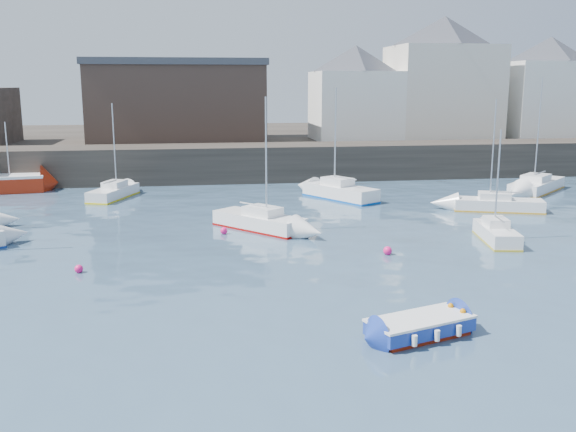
{
  "coord_description": "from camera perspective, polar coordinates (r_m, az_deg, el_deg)",
  "views": [
    {
      "loc": [
        -4.78,
        -19.89,
        8.18
      ],
      "look_at": [
        0.0,
        12.0,
        1.5
      ],
      "focal_mm": 40.0,
      "sensor_mm": 36.0,
      "label": 1
    }
  ],
  "objects": [
    {
      "name": "buoy_far",
      "position": [
        35.71,
        -5.71,
        -1.6
      ],
      "size": [
        0.4,
        0.4,
        0.4
      ],
      "primitive_type": "sphere",
      "color": "#FF1973",
      "rests_on": "ground"
    },
    {
      "name": "sailboat_d",
      "position": [
        44.13,
        18.15,
        1.01
      ],
      "size": [
        5.94,
        3.54,
        7.22
      ],
      "color": "white",
      "rests_on": "ground"
    },
    {
      "name": "blue_dinghy",
      "position": [
        21.78,
        11.65,
        -9.54
      ],
      "size": [
        3.86,
        2.59,
        0.68
      ],
      "color": "#981F0A",
      "rests_on": "ground"
    },
    {
      "name": "buoy_near",
      "position": [
        29.84,
        -18.08,
        -4.8
      ],
      "size": [
        0.37,
        0.37,
        0.37
      ],
      "primitive_type": "sphere",
      "color": "#FF1973",
      "rests_on": "ground"
    },
    {
      "name": "bldg_east_d",
      "position": [
        63.39,
        6.0,
        10.9
      ],
      "size": [
        11.14,
        11.14,
        8.95
      ],
      "color": "white",
      "rests_on": "land_strip"
    },
    {
      "name": "warehouse",
      "position": [
        62.92,
        -9.79,
        10.11
      ],
      "size": [
        16.4,
        10.4,
        7.6
      ],
      "color": "#3D2D26",
      "rests_on": "land_strip"
    },
    {
      "name": "sailboat_f",
      "position": [
        46.31,
        4.63,
        2.19
      ],
      "size": [
        4.84,
        6.19,
        7.9
      ],
      "color": "white",
      "rests_on": "ground"
    },
    {
      "name": "buoy_mid",
      "position": [
        31.67,
        8.84,
        -3.41
      ],
      "size": [
        0.43,
        0.43,
        0.43
      ],
      "primitive_type": "sphere",
      "color": "#FF1973",
      "rests_on": "ground"
    },
    {
      "name": "land_strip",
      "position": [
        73.36,
        -4.78,
        6.36
      ],
      "size": [
        90.0,
        32.0,
        2.8
      ],
      "primitive_type": "cube",
      "color": "#28231E",
      "rests_on": "ground"
    },
    {
      "name": "quay_wall",
      "position": [
        55.5,
        -3.54,
        4.77
      ],
      "size": [
        90.0,
        5.0,
        3.0
      ],
      "primitive_type": "cube",
      "color": "#28231E",
      "rests_on": "ground"
    },
    {
      "name": "sailboat_g",
      "position": [
        52.98,
        21.23,
        2.56
      ],
      "size": [
        6.53,
        6.25,
        8.67
      ],
      "color": "white",
      "rests_on": "ground"
    },
    {
      "name": "bldg_east_a",
      "position": [
        66.67,
        13.59,
        11.92
      ],
      "size": [
        13.36,
        13.36,
        11.8
      ],
      "color": "beige",
      "rests_on": "land_strip"
    },
    {
      "name": "water",
      "position": [
        22.03,
        4.71,
        -10.13
      ],
      "size": [
        220.0,
        220.0,
        0.0
      ],
      "primitive_type": "plane",
      "color": "#2D4760",
      "rests_on": "ground"
    },
    {
      "name": "sailboat_b",
      "position": [
        36.6,
        -2.55,
        -0.44
      ],
      "size": [
        5.22,
        5.61,
        7.48
      ],
      "color": "white",
      "rests_on": "ground"
    },
    {
      "name": "bldg_east_b",
      "position": [
        71.06,
        22.11,
        10.61
      ],
      "size": [
        11.88,
        11.88,
        9.95
      ],
      "color": "white",
      "rests_on": "land_strip"
    },
    {
      "name": "sailboat_h",
      "position": [
        48.29,
        -15.25,
        2.07
      ],
      "size": [
        3.42,
        5.53,
        6.79
      ],
      "color": "white",
      "rests_on": "ground"
    },
    {
      "name": "sailboat_c",
      "position": [
        35.53,
        18.04,
        -1.45
      ],
      "size": [
        2.2,
        4.62,
        5.85
      ],
      "color": "white",
      "rests_on": "ground"
    }
  ]
}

